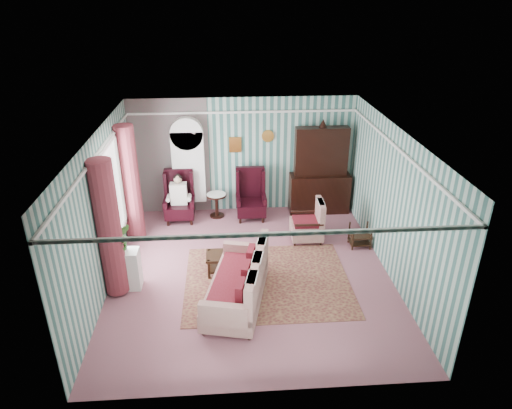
{
  "coord_description": "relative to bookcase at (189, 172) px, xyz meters",
  "views": [
    {
      "loc": [
        -0.45,
        -7.71,
        5.22
      ],
      "look_at": [
        0.14,
        0.6,
        1.24
      ],
      "focal_mm": 32.0,
      "sensor_mm": 36.0,
      "label": 1
    }
  ],
  "objects": [
    {
      "name": "coffee_table",
      "position": [
        0.91,
        -2.78,
        -0.91
      ],
      "size": [
        0.89,
        0.49,
        0.42
      ],
      "primitive_type": "cube",
      "rotation": [
        0.0,
        0.0,
        0.0
      ],
      "color": "black",
      "rests_on": "floor"
    },
    {
      "name": "room_shell",
      "position": [
        0.73,
        -2.66,
        0.89
      ],
      "size": [
        5.53,
        6.02,
        2.91
      ],
      "color": "#38675F",
      "rests_on": "ground"
    },
    {
      "name": "plant_stand",
      "position": [
        -1.05,
        -3.14,
        -0.72
      ],
      "size": [
        0.55,
        0.35,
        0.8
      ],
      "primitive_type": "cube",
      "color": "silver",
      "rests_on": "floor"
    },
    {
      "name": "wingback_right",
      "position": [
        1.5,
        -0.39,
        -0.5
      ],
      "size": [
        0.76,
        0.8,
        1.25
      ],
      "primitive_type": "cube",
      "color": "black",
      "rests_on": "floor"
    },
    {
      "name": "floor",
      "position": [
        1.35,
        -2.84,
        -1.12
      ],
      "size": [
        6.0,
        6.0,
        0.0
      ],
      "primitive_type": "plane",
      "color": "#8A505C",
      "rests_on": "ground"
    },
    {
      "name": "floral_armchair",
      "position": [
        2.69,
        -1.55,
        -0.6
      ],
      "size": [
        0.78,
        0.8,
        1.03
      ],
      "primitive_type": "cube",
      "rotation": [
        0.0,
        0.0,
        1.54
      ],
      "color": "beige",
      "rests_on": "floor"
    },
    {
      "name": "wingback_left",
      "position": [
        -0.25,
        -0.39,
        -0.5
      ],
      "size": [
        0.76,
        0.8,
        1.25
      ],
      "primitive_type": "cube",
      "color": "black",
      "rests_on": "floor"
    },
    {
      "name": "potted_plant_b",
      "position": [
        -1.04,
        -3.06,
        -0.06
      ],
      "size": [
        0.35,
        0.32,
        0.52
      ],
      "primitive_type": "imported",
      "rotation": [
        0.0,
        0.0,
        0.37
      ],
      "color": "#174A19",
      "rests_on": "plant_stand"
    },
    {
      "name": "nest_table",
      "position": [
        3.82,
        -1.94,
        -0.85
      ],
      "size": [
        0.45,
        0.38,
        0.54
      ],
      "primitive_type": "cube",
      "color": "black",
      "rests_on": "floor"
    },
    {
      "name": "potted_plant_c",
      "position": [
        -1.1,
        -3.09,
        -0.12
      ],
      "size": [
        0.27,
        0.27,
        0.4
      ],
      "primitive_type": "imported",
      "rotation": [
        0.0,
        0.0,
        -0.26
      ],
      "color": "#1B561B",
      "rests_on": "plant_stand"
    },
    {
      "name": "round_side_table",
      "position": [
        0.65,
        -0.24,
        -0.82
      ],
      "size": [
        0.5,
        0.5,
        0.6
      ],
      "primitive_type": "cylinder",
      "color": "black",
      "rests_on": "floor"
    },
    {
      "name": "seated_woman",
      "position": [
        -0.25,
        -0.39,
        -0.53
      ],
      "size": [
        0.44,
        0.4,
        1.18
      ],
      "primitive_type": null,
      "color": "silver",
      "rests_on": "floor"
    },
    {
      "name": "sofa",
      "position": [
        1.02,
        -3.78,
        -0.58
      ],
      "size": [
        1.52,
        2.26,
        1.08
      ],
      "primitive_type": "cube",
      "rotation": [
        0.0,
        0.0,
        1.35
      ],
      "color": "beige",
      "rests_on": "floor"
    },
    {
      "name": "potted_plant_a",
      "position": [
        -1.06,
        -3.26,
        -0.11
      ],
      "size": [
        0.47,
        0.44,
        0.41
      ],
      "primitive_type": "imported",
      "rotation": [
        0.0,
        0.0,
        -0.41
      ],
      "color": "#234E18",
      "rests_on": "plant_stand"
    },
    {
      "name": "bookcase",
      "position": [
        0.0,
        0.0,
        0.0
      ],
      "size": [
        0.8,
        0.28,
        2.24
      ],
      "primitive_type": "cube",
      "color": "silver",
      "rests_on": "floor"
    },
    {
      "name": "dresser_hutch",
      "position": [
        3.25,
        -0.12,
        0.06
      ],
      "size": [
        1.5,
        0.56,
        2.36
      ],
      "primitive_type": "cube",
      "color": "black",
      "rests_on": "floor"
    },
    {
      "name": "rug",
      "position": [
        1.65,
        -3.14,
        -1.11
      ],
      "size": [
        3.2,
        2.6,
        0.01
      ],
      "primitive_type": "cube",
      "color": "#541C21",
      "rests_on": "floor"
    }
  ]
}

